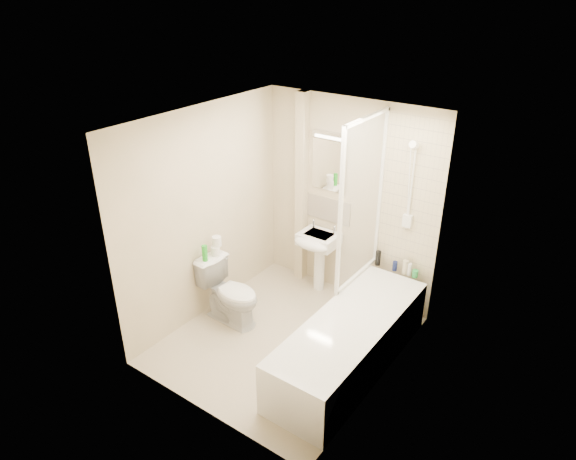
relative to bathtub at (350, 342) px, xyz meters
The scene contains 24 objects.
floor 0.81m from the bathtub, behind, with size 2.50×2.50×0.00m, color #C5B59B.
wall_back 1.68m from the bathtub, 121.96° to the left, with size 2.20×0.02×2.40m, color beige.
wall_left 2.06m from the bathtub, behind, with size 0.02×2.50×2.40m, color beige.
wall_right 0.98m from the bathtub, ahead, with size 0.02×2.50×2.40m, color beige.
ceiling 2.24m from the bathtub, behind, with size 2.20×2.50×0.02m, color white.
tile_back 1.65m from the bathtub, 90.00° to the left, with size 0.70×0.01×1.75m, color beige.
tile_right 1.19m from the bathtub, ahead, with size 0.01×2.10×1.75m, color beige.
pipe_boxing 2.00m from the bathtub, 140.18° to the left, with size 0.12×0.12×2.40m, color beige.
splashback 1.73m from the bathtub, 130.46° to the left, with size 0.60×0.01×0.30m, color beige.
mirror 2.03m from the bathtub, 130.51° to the left, with size 0.46×0.01×0.60m, color white.
strip_light 2.27m from the bathtub, 131.06° to the left, with size 0.42×0.07×0.07m, color silver.
bathtub is the anchor object (origin of this frame).
shower_screen 1.43m from the bathtub, 115.00° to the left, with size 0.04×0.92×1.80m.
shower_fixture 1.70m from the bathtub, 90.09° to the left, with size 0.10×0.16×0.99m.
pedestal_sink 1.44m from the bathtub, 136.47° to the left, with size 0.46×0.44×0.89m.
bottle_black_a 1.20m from the bathtub, 104.13° to the left, with size 0.06×0.06×0.18m, color black.
bottle_blue 1.16m from the bathtub, 93.44° to the left, with size 0.05×0.05×0.11m, color #121C4F.
bottle_cream 1.17m from the bathtub, 87.11° to the left, with size 0.06×0.06×0.17m, color beige.
bottle_white_b 1.17m from the bathtub, 84.43° to the left, with size 0.05×0.05×0.14m, color white.
bottle_green 1.17m from the bathtub, 80.94° to the left, with size 0.06×0.06×0.08m, color green.
toilet 1.48m from the bathtub, behind, with size 0.74×0.44×0.74m, color white.
toilet_roll_lower 1.79m from the bathtub, behind, with size 0.10×0.10×0.11m, color white.
toilet_roll_upper 1.82m from the bathtub, behind, with size 0.10×0.10×0.11m, color white.
green_bottle 1.82m from the bathtub, behind, with size 0.06×0.06×0.18m, color green.
Camera 1 is at (2.61, -3.61, 3.55)m, focal length 32.00 mm.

